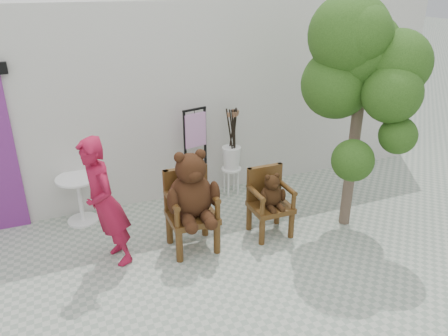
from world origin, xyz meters
The scene contains 9 objects.
ground_plane centered at (0.00, 0.00, 0.00)m, with size 60.00×60.00×0.00m, color #A1A695.
back_wall centered at (0.00, 3.10, 1.50)m, with size 9.00×1.00×3.00m, color beige.
chair_big centered at (-0.40, 1.10, 0.77)m, with size 0.68×0.72×1.37m.
chair_small centered at (0.70, 1.06, 0.56)m, with size 0.54×0.49×0.94m.
person centered at (-1.45, 1.17, 0.84)m, with size 0.61×0.40×1.67m, color maroon.
cafe_table centered at (-1.68, 2.35, 0.44)m, with size 0.60×0.60×0.70m.
display_stand centered at (0.08, 2.35, 0.58)m, with size 0.52×0.44×1.51m.
stool_bucket centered at (0.68, 2.35, 0.64)m, with size 0.32×0.32×1.45m.
tree centered at (1.82, 0.90, 2.30)m, with size 1.42×1.68×3.15m.
Camera 1 is at (-1.87, -3.58, 3.30)m, focal length 35.00 mm.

